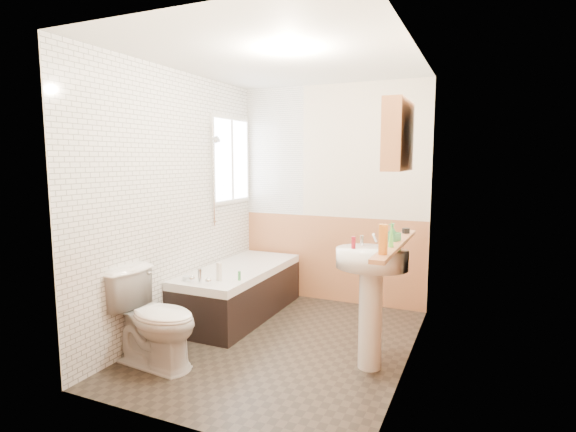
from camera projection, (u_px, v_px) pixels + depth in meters
The scene contains 26 objects.
floor at pixel (281, 344), 4.07m from camera, with size 2.80×2.80×0.00m, color black.
ceiling at pixel (281, 58), 3.75m from camera, with size 2.80×2.80×0.00m, color white.
wall_back at pixel (332, 195), 5.19m from camera, with size 2.20×0.02×2.50m, color beige.
wall_front at pixel (181, 230), 2.63m from camera, with size 2.20×0.02×2.50m, color beige.
wall_left at pixel (177, 202), 4.35m from camera, with size 0.02×2.80×2.50m, color beige.
wall_right at pixel (411, 213), 3.46m from camera, with size 0.02×2.80×2.50m, color beige.
wainscot_right at pixel (405, 306), 3.57m from camera, with size 0.01×2.80×1.00m, color #C47E50.
wainscot_front at pixel (187, 350), 2.74m from camera, with size 2.20×0.01×1.00m, color #C47E50.
wainscot_back at pixel (331, 259), 5.26m from camera, with size 2.20×0.01×1.00m, color #C47E50.
tile_cladding_left at pixel (179, 202), 4.35m from camera, with size 0.01×2.80×2.50m, color white.
tile_return_back at pixel (274, 152), 5.39m from camera, with size 0.75×0.01×1.50m, color white.
window at pixel (232, 160), 5.15m from camera, with size 0.03×0.79×0.99m.
bathtub at pixel (240, 290), 4.80m from camera, with size 0.70×1.63×0.66m.
shower_riser at pixel (214, 165), 4.78m from camera, with size 0.10×0.07×1.10m.
toilet at pixel (154, 319), 3.60m from camera, with size 0.44×0.79×0.77m, color white.
sink at pixel (371, 284), 3.52m from camera, with size 0.56×0.46×1.09m.
pine_shelf at pixel (396, 244), 3.30m from camera, with size 0.10×1.28×0.03m, color #C47E50.
medicine_cabinet at pixel (398, 136), 3.31m from camera, with size 0.14×0.57×0.52m.
foam_can at pixel (383, 239), 2.88m from camera, with size 0.06×0.06×0.20m, color orange.
green_bottle at pixel (391, 233), 3.12m from camera, with size 0.04×0.04×0.19m, color #59C647.
black_jar at pixel (406, 231), 3.70m from camera, with size 0.06×0.06×0.04m, color black.
soap_bottle at pixel (392, 245), 3.38m from camera, with size 0.10×0.22×0.10m, color #388447.
clear_bottle at pixel (353, 243), 3.50m from camera, with size 0.03×0.03×0.09m, color maroon.
blue_gel at pixel (219, 272), 4.21m from camera, with size 0.05×0.03×0.17m, color silver.
cream_jar at pixel (186, 278), 4.22m from camera, with size 0.07×0.07×0.04m, color silver.
orange_bottle at pixel (239, 276), 4.23m from camera, with size 0.03×0.03×0.09m, color #388447.
Camera 1 is at (1.63, -3.53, 1.66)m, focal length 28.00 mm.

